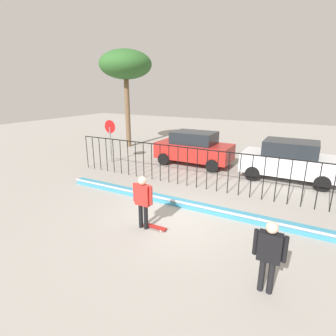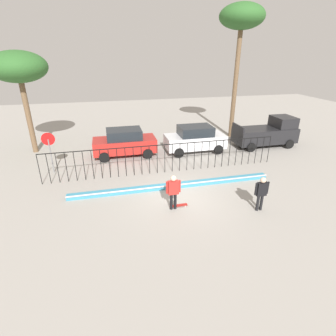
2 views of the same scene
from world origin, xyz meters
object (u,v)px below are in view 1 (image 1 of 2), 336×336
object	(u,v)px
skateboard	(155,227)
stop_sign	(110,135)
parked_car_white	(289,160)
palm_tree_short	(126,66)
skateboarder	(143,198)
camera_operator	(269,251)
parked_car_red	(194,148)

from	to	relation	value
skateboard	stop_sign	world-z (taller)	stop_sign
parked_car_white	palm_tree_short	distance (m)	12.67
skateboarder	parked_car_white	world-z (taller)	parked_car_white
camera_operator	palm_tree_short	bearing A→B (deg)	21.49
skateboard	camera_operator	bearing A→B (deg)	-23.81
skateboard	parked_car_red	world-z (taller)	parked_car_red
skateboarder	skateboard	bearing A→B (deg)	14.18
camera_operator	parked_car_red	distance (m)	10.15
parked_car_red	stop_sign	world-z (taller)	stop_sign
skateboard	parked_car_white	distance (m)	7.83
skateboarder	parked_car_white	bearing A→B (deg)	56.38
parked_car_red	parked_car_white	xyz separation A→B (m)	(5.06, -0.33, 0.00)
parked_car_white	palm_tree_short	xyz separation A→B (m)	(-11.42, 2.62, 4.82)
parked_car_white	parked_car_red	bearing A→B (deg)	176.99
skateboarder	palm_tree_short	bearing A→B (deg)	120.97
camera_operator	parked_car_red	world-z (taller)	parked_car_red
parked_car_white	stop_sign	distance (m)	9.70
parked_car_white	stop_sign	xyz separation A→B (m)	(-9.55, -1.59, 0.64)
skateboarder	skateboard	xyz separation A→B (m)	(0.33, 0.13, -0.97)
skateboarder	parked_car_red	world-z (taller)	parked_car_red
parked_car_red	palm_tree_short	world-z (taller)	palm_tree_short
parked_car_red	stop_sign	xyz separation A→B (m)	(-4.49, -1.92, 0.64)
parked_car_red	palm_tree_short	bearing A→B (deg)	163.54
camera_operator	parked_car_white	bearing A→B (deg)	-23.36
stop_sign	palm_tree_short	xyz separation A→B (m)	(-1.87, 4.21, 4.18)
skateboarder	skateboard	size ratio (longest dim) A/B	2.14
stop_sign	palm_tree_short	size ratio (longest dim) A/B	0.36
skateboard	parked_car_white	world-z (taller)	parked_car_white
camera_operator	parked_car_red	size ratio (longest dim) A/B	0.39
skateboard	parked_car_white	xyz separation A→B (m)	(3.16, 7.10, 0.91)
skateboarder	palm_tree_short	distance (m)	13.52
skateboarder	parked_car_red	xyz separation A→B (m)	(-1.56, 7.57, -0.06)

